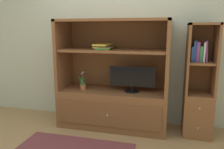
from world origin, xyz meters
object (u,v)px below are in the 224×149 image
(potted_plant, at_px, (83,86))
(upright_book_row, at_px, (199,52))
(media_console, at_px, (113,95))
(bookshelf_tall, at_px, (198,98))
(magazine_stack, at_px, (103,46))
(tv_monitor, at_px, (132,78))

(potted_plant, distance_m, upright_book_row, 1.72)
(media_console, height_order, bookshelf_tall, media_console)
(potted_plant, distance_m, magazine_stack, 0.67)
(tv_monitor, relative_size, bookshelf_tall, 0.43)
(media_console, bearing_deg, upright_book_row, -0.45)
(magazine_stack, bearing_deg, tv_monitor, -0.41)
(tv_monitor, height_order, potted_plant, tv_monitor)
(tv_monitor, xyz_separation_m, magazine_stack, (-0.43, 0.00, 0.45))
(bookshelf_tall, xyz_separation_m, upright_book_row, (-0.04, -0.01, 0.63))
(media_console, distance_m, bookshelf_tall, 1.22)
(media_console, xyz_separation_m, bookshelf_tall, (1.22, -0.00, 0.05))
(bookshelf_tall, distance_m, upright_book_row, 0.63)
(magazine_stack, height_order, bookshelf_tall, bookshelf_tall)
(media_console, bearing_deg, potted_plant, -168.64)
(potted_plant, bearing_deg, magazine_stack, 14.18)
(bookshelf_tall, bearing_deg, tv_monitor, -179.05)
(tv_monitor, bearing_deg, potted_plant, -174.26)
(upright_book_row, bearing_deg, potted_plant, -177.15)
(bookshelf_tall, height_order, upright_book_row, bookshelf_tall)
(bookshelf_tall, bearing_deg, media_console, 179.97)
(tv_monitor, relative_size, magazine_stack, 1.87)
(media_console, distance_m, tv_monitor, 0.40)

